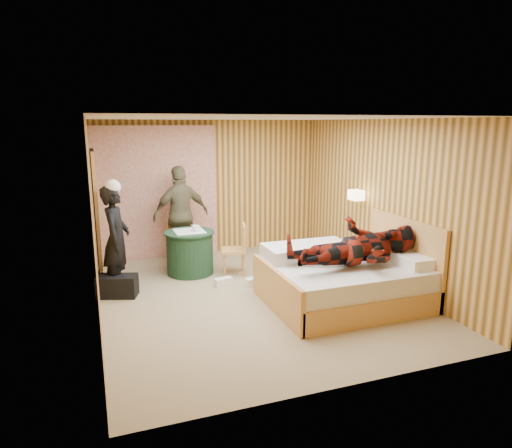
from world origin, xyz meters
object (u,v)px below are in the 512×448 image
object	(u,v)px
bed	(345,279)
woman_standing	(116,240)
round_table	(190,252)
chair_far	(181,233)
man_on_bed	(358,236)
chair_near	(238,245)
nightstand	(363,263)
duffel_bag	(117,286)
man_at_table	(181,215)
wall_lamp	(356,195)

from	to	relation	value
bed	woman_standing	size ratio (longest dim) A/B	1.31
round_table	woman_standing	world-z (taller)	woman_standing
chair_far	man_on_bed	xyz separation A→B (m)	(1.82, -2.81, 0.45)
woman_standing	man_on_bed	distance (m)	3.42
bed	chair_far	bearing A→B (deg)	124.68
chair_near	woman_standing	world-z (taller)	woman_standing
nightstand	man_on_bed	xyz separation A→B (m)	(-0.73, -0.96, 0.73)
bed	nightstand	distance (m)	1.06
bed	duffel_bag	world-z (taller)	bed
woman_standing	man_on_bed	size ratio (longest dim) A/B	0.89
round_table	chair_far	world-z (taller)	chair_far
chair_near	bed	bearing A→B (deg)	48.58
duffel_bag	woman_standing	world-z (taller)	woman_standing
nightstand	chair_near	xyz separation A→B (m)	(-1.80, 0.89, 0.22)
nightstand	man_on_bed	world-z (taller)	man_on_bed
nightstand	round_table	bearing A→B (deg)	154.64
nightstand	round_table	size ratio (longest dim) A/B	0.65
man_at_table	man_on_bed	xyz separation A→B (m)	(1.80, -2.85, 0.13)
chair_far	bed	bearing A→B (deg)	-64.55
chair_near	man_on_bed	distance (m)	2.20
woman_standing	man_at_table	size ratio (longest dim) A/B	0.92
round_table	duffel_bag	bearing A→B (deg)	-150.70
duffel_bag	man_at_table	xyz separation A→B (m)	(1.20, 1.35, 0.71)
bed	chair_near	xyz separation A→B (m)	(-1.04, 1.63, 0.16)
bed	chair_near	bearing A→B (deg)	122.59
man_on_bed	bed	bearing A→B (deg)	97.08
round_table	wall_lamp	bearing A→B (deg)	-18.28
chair_far	chair_near	distance (m)	1.22
chair_near	nightstand	bearing A→B (deg)	79.60
nightstand	woman_standing	bearing A→B (deg)	168.84
wall_lamp	woman_standing	xyz separation A→B (m)	(-3.74, 0.38, -0.51)
duffel_bag	man_on_bed	bearing A→B (deg)	-7.56
chair_far	chair_near	world-z (taller)	chair_far
chair_far	man_on_bed	bearing A→B (deg)	-66.38
wall_lamp	chair_far	bearing A→B (deg)	149.92
chair_far	man_at_table	world-z (taller)	man_at_table
wall_lamp	duffel_bag	xyz separation A→B (m)	(-3.77, 0.18, -1.14)
wall_lamp	man_at_table	bearing A→B (deg)	149.25
wall_lamp	bed	xyz separation A→B (m)	(-0.80, -1.08, -0.97)
wall_lamp	woman_standing	world-z (taller)	woman_standing
bed	nightstand	bearing A→B (deg)	44.07
chair_near	woman_standing	distance (m)	1.93
duffel_bag	man_at_table	distance (m)	1.94
wall_lamp	woman_standing	distance (m)	3.79
bed	man_on_bed	size ratio (longest dim) A/B	1.17
chair_far	man_at_table	xyz separation A→B (m)	(0.01, 0.03, 0.32)
bed	woman_standing	xyz separation A→B (m)	(-2.94, 1.46, 0.47)
duffel_bag	woman_standing	distance (m)	0.67
nightstand	man_at_table	size ratio (longest dim) A/B	0.31
round_table	man_at_table	distance (m)	0.84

